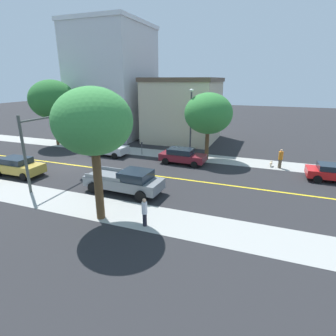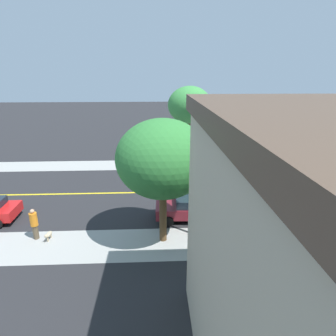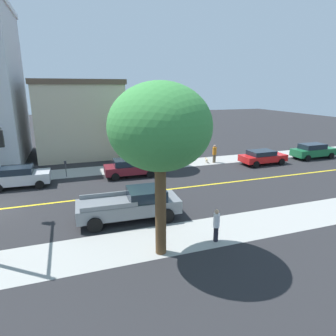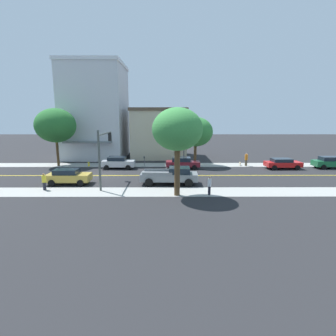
{
  "view_description": "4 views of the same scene",
  "coord_description": "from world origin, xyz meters",
  "px_view_note": "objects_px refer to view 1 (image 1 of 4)",
  "views": [
    {
      "loc": [
        19.78,
        17.36,
        7.79
      ],
      "look_at": [
        2.65,
        10.87,
        1.76
      ],
      "focal_mm": 28.84,
      "sensor_mm": 36.0,
      "label": 1
    },
    {
      "loc": [
        -19.79,
        11.98,
        8.7
      ],
      "look_at": [
        -0.77,
        11.1,
        2.21
      ],
      "focal_mm": 30.09,
      "sensor_mm": 36.0,
      "label": 2
    },
    {
      "loc": [
        18.96,
        5.11,
        7.2
      ],
      "look_at": [
        -0.29,
        11.76,
        1.55
      ],
      "focal_mm": 31.01,
      "sensor_mm": 36.0,
      "label": 3
    },
    {
      "loc": [
        30.48,
        7.74,
        6.8
      ],
      "look_at": [
        2.45,
        7.85,
        1.35
      ],
      "focal_mm": 28.88,
      "sensor_mm": 36.0,
      "label": 4
    }
  ],
  "objects_px": {
    "traffic_light_mast": "(42,137)",
    "silver_sedan_left_curb": "(108,148)",
    "maroon_sedan_left_curb": "(182,156)",
    "small_dog": "(271,163)",
    "street_tree_left_near": "(52,100)",
    "red_sedan_left_curb": "(336,173)",
    "parking_meter": "(142,146)",
    "pedestrian_white_shirt": "(145,211)",
    "grey_pickup_truck": "(126,181)",
    "gold_sedan_right_curb": "(18,166)",
    "street_tree_left_far": "(208,114)",
    "street_lamp": "(191,117)",
    "fire_hydrant": "(84,145)",
    "pedestrian_orange_shirt": "(281,158)",
    "street_tree_right_corner": "(93,122)"
  },
  "relations": [
    {
      "from": "small_dog",
      "to": "pedestrian_orange_shirt",
      "type": "bearing_deg",
      "value": -98.17
    },
    {
      "from": "traffic_light_mast",
      "to": "silver_sedan_left_curb",
      "type": "distance_m",
      "value": 9.28
    },
    {
      "from": "street_tree_left_far",
      "to": "parking_meter",
      "type": "relative_size",
      "value": 4.89
    },
    {
      "from": "maroon_sedan_left_curb",
      "to": "small_dog",
      "type": "height_order",
      "value": "maroon_sedan_left_curb"
    },
    {
      "from": "street_tree_right_corner",
      "to": "street_lamp",
      "type": "distance_m",
      "value": 13.88
    },
    {
      "from": "fire_hydrant",
      "to": "maroon_sedan_left_curb",
      "type": "height_order",
      "value": "maroon_sedan_left_curb"
    },
    {
      "from": "street_tree_left_near",
      "to": "traffic_light_mast",
      "type": "relative_size",
      "value": 1.41
    },
    {
      "from": "fire_hydrant",
      "to": "parking_meter",
      "type": "bearing_deg",
      "value": 89.72
    },
    {
      "from": "street_lamp",
      "to": "pedestrian_white_shirt",
      "type": "bearing_deg",
      "value": 5.81
    },
    {
      "from": "street_tree_left_near",
      "to": "gold_sedan_right_curb",
      "type": "distance_m",
      "value": 12.28
    },
    {
      "from": "red_sedan_left_curb",
      "to": "street_tree_left_near",
      "type": "bearing_deg",
      "value": 174.19
    },
    {
      "from": "street_lamp",
      "to": "small_dog",
      "type": "bearing_deg",
      "value": 92.47
    },
    {
      "from": "street_tree_left_near",
      "to": "street_tree_left_far",
      "type": "xyz_separation_m",
      "value": [
        -0.23,
        18.86,
        -0.87
      ]
    },
    {
      "from": "traffic_light_mast",
      "to": "pedestrian_white_shirt",
      "type": "bearing_deg",
      "value": -107.8
    },
    {
      "from": "street_tree_left_near",
      "to": "red_sedan_left_curb",
      "type": "height_order",
      "value": "street_tree_left_near"
    },
    {
      "from": "street_tree_right_corner",
      "to": "traffic_light_mast",
      "type": "height_order",
      "value": "street_tree_right_corner"
    },
    {
      "from": "parking_meter",
      "to": "gold_sedan_right_curb",
      "type": "height_order",
      "value": "gold_sedan_right_curb"
    },
    {
      "from": "street_tree_left_near",
      "to": "traffic_light_mast",
      "type": "bearing_deg",
      "value": 39.23
    },
    {
      "from": "street_tree_left_far",
      "to": "grey_pickup_truck",
      "type": "relative_size",
      "value": 1.15
    },
    {
      "from": "street_tree_left_near",
      "to": "red_sedan_left_curb",
      "type": "bearing_deg",
      "value": 85.65
    },
    {
      "from": "street_lamp",
      "to": "maroon_sedan_left_curb",
      "type": "height_order",
      "value": "street_lamp"
    },
    {
      "from": "street_lamp",
      "to": "red_sedan_left_curb",
      "type": "height_order",
      "value": "street_lamp"
    },
    {
      "from": "red_sedan_left_curb",
      "to": "grey_pickup_truck",
      "type": "bearing_deg",
      "value": -153.01
    },
    {
      "from": "gold_sedan_right_curb",
      "to": "pedestrian_white_shirt",
      "type": "distance_m",
      "value": 14.15
    },
    {
      "from": "street_lamp",
      "to": "pedestrian_orange_shirt",
      "type": "height_order",
      "value": "street_lamp"
    },
    {
      "from": "maroon_sedan_left_curb",
      "to": "silver_sedan_left_curb",
      "type": "bearing_deg",
      "value": -178.32
    },
    {
      "from": "street_lamp",
      "to": "silver_sedan_left_curb",
      "type": "relative_size",
      "value": 1.66
    },
    {
      "from": "pedestrian_orange_shirt",
      "to": "grey_pickup_truck",
      "type": "bearing_deg",
      "value": -44.99
    },
    {
      "from": "maroon_sedan_left_curb",
      "to": "gold_sedan_right_curb",
      "type": "height_order",
      "value": "gold_sedan_right_curb"
    },
    {
      "from": "maroon_sedan_left_curb",
      "to": "grey_pickup_truck",
      "type": "distance_m",
      "value": 8.3
    },
    {
      "from": "grey_pickup_truck",
      "to": "pedestrian_orange_shirt",
      "type": "bearing_deg",
      "value": 45.84
    },
    {
      "from": "street_lamp",
      "to": "grey_pickup_truck",
      "type": "bearing_deg",
      "value": -10.89
    },
    {
      "from": "traffic_light_mast",
      "to": "parking_meter",
      "type": "bearing_deg",
      "value": -16.19
    },
    {
      "from": "fire_hydrant",
      "to": "traffic_light_mast",
      "type": "distance_m",
      "value": 11.89
    },
    {
      "from": "silver_sedan_left_curb",
      "to": "maroon_sedan_left_curb",
      "type": "relative_size",
      "value": 0.95
    },
    {
      "from": "street_tree_left_far",
      "to": "small_dog",
      "type": "relative_size",
      "value": 9.87
    },
    {
      "from": "silver_sedan_left_curb",
      "to": "pedestrian_white_shirt",
      "type": "xyz_separation_m",
      "value": [
        11.95,
        10.04,
        0.07
      ]
    },
    {
      "from": "traffic_light_mast",
      "to": "silver_sedan_left_curb",
      "type": "bearing_deg",
      "value": 1.55
    },
    {
      "from": "parking_meter",
      "to": "pedestrian_white_shirt",
      "type": "bearing_deg",
      "value": 26.58
    },
    {
      "from": "traffic_light_mast",
      "to": "gold_sedan_right_curb",
      "type": "height_order",
      "value": "traffic_light_mast"
    },
    {
      "from": "street_lamp",
      "to": "silver_sedan_left_curb",
      "type": "height_order",
      "value": "street_lamp"
    },
    {
      "from": "pedestrian_white_shirt",
      "to": "pedestrian_orange_shirt",
      "type": "distance_m",
      "value": 15.55
    },
    {
      "from": "traffic_light_mast",
      "to": "street_tree_left_far",
      "type": "bearing_deg",
      "value": -42.11
    },
    {
      "from": "parking_meter",
      "to": "silver_sedan_left_curb",
      "type": "height_order",
      "value": "silver_sedan_left_curb"
    },
    {
      "from": "silver_sedan_left_curb",
      "to": "gold_sedan_right_curb",
      "type": "distance_m",
      "value": 8.88
    },
    {
      "from": "fire_hydrant",
      "to": "street_lamp",
      "type": "distance_m",
      "value": 13.56
    },
    {
      "from": "street_tree_left_far",
      "to": "street_lamp",
      "type": "height_order",
      "value": "street_lamp"
    },
    {
      "from": "street_tree_right_corner",
      "to": "street_lamp",
      "type": "xyz_separation_m",
      "value": [
        -13.74,
        1.43,
        -1.39
      ]
    },
    {
      "from": "street_tree_left_near",
      "to": "pedestrian_white_shirt",
      "type": "distance_m",
      "value": 23.77
    },
    {
      "from": "silver_sedan_left_curb",
      "to": "gold_sedan_right_curb",
      "type": "bearing_deg",
      "value": -112.65
    }
  ]
}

